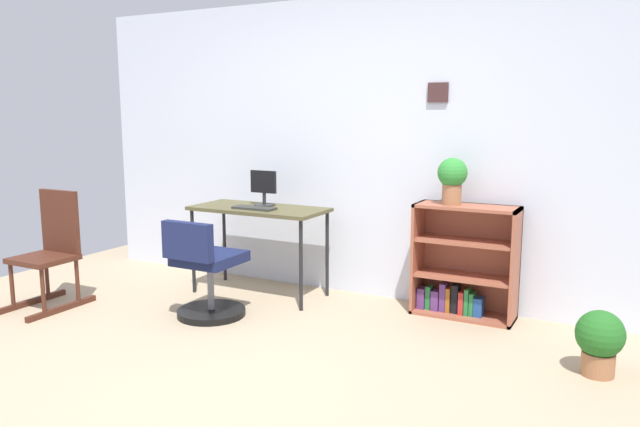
# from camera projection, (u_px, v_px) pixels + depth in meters

# --- Properties ---
(ground_plane) EXTENTS (6.24, 6.24, 0.00)m
(ground_plane) POSITION_uv_depth(u_px,v_px,m) (194.00, 386.00, 3.51)
(ground_plane) COLOR tan
(wall_back) EXTENTS (5.20, 0.12, 2.47)m
(wall_back) POSITION_uv_depth(u_px,v_px,m) (354.00, 149.00, 5.18)
(wall_back) COLOR silver
(wall_back) RESTS_ON ground_plane
(desk) EXTENTS (1.14, 0.53, 0.75)m
(desk) POSITION_uv_depth(u_px,v_px,m) (259.00, 215.00, 5.17)
(desk) COLOR brown
(desk) RESTS_ON ground_plane
(monitor) EXTENTS (0.24, 0.17, 0.30)m
(monitor) POSITION_uv_depth(u_px,v_px,m) (264.00, 188.00, 5.21)
(monitor) COLOR #262628
(monitor) RESTS_ON desk
(keyboard) EXTENTS (0.36, 0.14, 0.02)m
(keyboard) POSITION_uv_depth(u_px,v_px,m) (254.00, 208.00, 5.05)
(keyboard) COLOR #2F302B
(keyboard) RESTS_ON desk
(office_chair) EXTENTS (0.52, 0.55, 0.77)m
(office_chair) POSITION_uv_depth(u_px,v_px,m) (206.00, 275.00, 4.62)
(office_chair) COLOR black
(office_chair) RESTS_ON ground_plane
(rocking_chair) EXTENTS (0.42, 0.64, 0.92)m
(rocking_chair) POSITION_uv_depth(u_px,v_px,m) (51.00, 249.00, 4.90)
(rocking_chair) COLOR #4A2418
(rocking_chair) RESTS_ON ground_plane
(bookshelf_low) EXTENTS (0.76, 0.30, 0.86)m
(bookshelf_low) POSITION_uv_depth(u_px,v_px,m) (464.00, 266.00, 4.69)
(bookshelf_low) COLOR #9C543C
(bookshelf_low) RESTS_ON ground_plane
(potted_plant_on_shelf) EXTENTS (0.22, 0.22, 0.35)m
(potted_plant_on_shelf) POSITION_uv_depth(u_px,v_px,m) (452.00, 178.00, 4.57)
(potted_plant_on_shelf) COLOR #9E6642
(potted_plant_on_shelf) RESTS_ON bookshelf_low
(potted_plant_floor) EXTENTS (0.28, 0.28, 0.39)m
(potted_plant_floor) POSITION_uv_depth(u_px,v_px,m) (600.00, 340.00, 3.62)
(potted_plant_floor) COLOR #9E6642
(potted_plant_floor) RESTS_ON ground_plane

